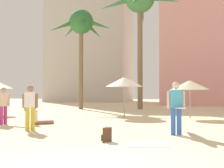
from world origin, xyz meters
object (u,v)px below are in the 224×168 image
(cafe_umbrella_2, at_px, (124,82))
(person_near_right, at_px, (176,107))
(beach_towel, at_px, (137,145))
(backpack, at_px, (107,135))
(person_far_right, at_px, (38,117))
(person_near_left, at_px, (5,104))
(person_far_left, at_px, (30,106))
(cafe_umbrella_3, at_px, (190,85))
(palm_tree_far_left, at_px, (81,26))
(palm_tree_center, at_px, (140,3))

(cafe_umbrella_2, distance_m, person_near_right, 7.23)
(beach_towel, relative_size, backpack, 3.98)
(person_far_right, xyz_separation_m, person_near_left, (-1.52, -0.25, 0.59))
(person_far_right, xyz_separation_m, person_near_right, (6.12, -1.95, 0.64))
(backpack, height_order, person_far_left, person_far_left)
(cafe_umbrella_3, distance_m, person_near_left, 9.68)
(person_near_left, bearing_deg, person_near_right, -165.50)
(person_far_right, height_order, person_near_right, person_near_right)
(cafe_umbrella_2, height_order, person_far_left, cafe_umbrella_2)
(person_near_left, xyz_separation_m, person_far_left, (2.28, -1.86, 0.03))
(palm_tree_far_left, relative_size, person_far_left, 5.15)
(cafe_umbrella_3, relative_size, person_near_right, 0.71)
(person_far_left, bearing_deg, person_near_right, -102.62)
(palm_tree_center, distance_m, beach_towel, 20.11)
(cafe_umbrella_2, relative_size, cafe_umbrella_3, 1.08)
(cafe_umbrella_3, xyz_separation_m, backpack, (-2.47, -8.76, -1.64))
(cafe_umbrella_2, height_order, cafe_umbrella_3, cafe_umbrella_2)
(cafe_umbrella_3, relative_size, person_near_left, 0.69)
(palm_tree_far_left, relative_size, palm_tree_center, 0.79)
(palm_tree_far_left, xyz_separation_m, beach_towel, (7.49, -16.64, -7.26))
(backpack, bearing_deg, palm_tree_center, -80.88)
(person_near_right, relative_size, person_far_left, 1.78)
(person_near_left, bearing_deg, palm_tree_center, -79.92)
(cafe_umbrella_2, relative_size, person_near_left, 0.75)
(palm_tree_far_left, bearing_deg, cafe_umbrella_3, -40.09)
(cafe_umbrella_3, height_order, person_far_left, cafe_umbrella_3)
(palm_tree_center, height_order, person_far_left, palm_tree_center)
(cafe_umbrella_2, xyz_separation_m, backpack, (1.17, -8.49, -1.84))
(palm_tree_far_left, bearing_deg, person_far_right, -79.22)
(palm_tree_far_left, distance_m, person_near_right, 17.82)
(person_far_right, bearing_deg, person_far_left, -108.30)
(palm_tree_far_left, relative_size, person_far_right, 8.82)
(palm_tree_far_left, relative_size, cafe_umbrella_3, 4.06)
(cafe_umbrella_3, bearing_deg, cafe_umbrella_2, -175.76)
(palm_tree_far_left, distance_m, person_far_left, 16.13)
(backpack, bearing_deg, person_near_left, -29.00)
(person_near_right, relative_size, person_near_left, 0.97)
(palm_tree_far_left, xyz_separation_m, person_near_right, (8.48, -14.35, -6.31))
(cafe_umbrella_2, xyz_separation_m, cafe_umbrella_3, (3.64, 0.27, -0.19))
(beach_towel, bearing_deg, palm_tree_far_left, 114.22)
(palm_tree_far_left, relative_size, beach_towel, 5.22)
(backpack, height_order, person_near_right, person_near_right)
(palm_tree_center, bearing_deg, person_near_right, -77.34)
(cafe_umbrella_3, distance_m, person_far_left, 9.14)
(person_far_right, bearing_deg, person_near_left, 151.16)
(cafe_umbrella_3, bearing_deg, palm_tree_far_left, 139.91)
(palm_tree_center, distance_m, person_near_right, 17.83)
(palm_tree_far_left, relative_size, person_near_left, 2.81)
(beach_towel, xyz_separation_m, person_near_left, (-6.65, 3.99, 0.90))
(palm_tree_center, relative_size, person_far_left, 6.50)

